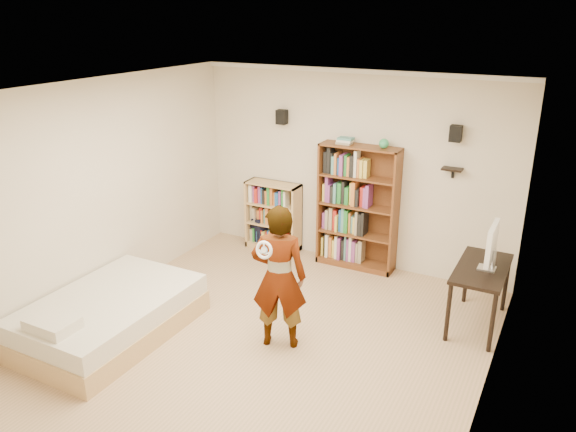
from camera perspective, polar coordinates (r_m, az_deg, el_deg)
name	(u,v)px	position (r m, az deg, el deg)	size (l,w,h in m)	color
ground	(263,344)	(6.25, -2.59, -12.86)	(4.50, 5.00, 0.01)	tan
room_shell	(260,189)	(5.49, -2.88, 2.73)	(4.52, 5.02, 2.71)	beige
crown_molding	(258,95)	(5.29, -3.05, 12.16)	(4.50, 5.00, 0.06)	white
speaker_left	(282,117)	(7.97, -0.63, 10.03)	(0.14, 0.12, 0.20)	black
speaker_right	(456,133)	(7.17, 16.68, 8.04)	(0.14, 0.12, 0.20)	black
wall_shelf	(452,169)	(7.28, 16.34, 4.59)	(0.25, 0.16, 0.03)	black
tall_bookshelf	(358,208)	(7.72, 7.08, 0.83)	(1.09, 0.32, 1.73)	brown
low_bookshelf	(273,216)	(8.37, -1.51, -0.01)	(0.82, 0.31, 1.03)	#D8B574
computer_desk	(479,296)	(6.76, 18.79, -7.72)	(0.53, 1.07, 0.73)	black
imac	(489,247)	(6.48, 19.78, -3.00)	(0.10, 0.52, 0.52)	white
daybed	(110,311)	(6.57, -17.65, -9.18)	(1.27, 1.96, 0.58)	beige
person	(279,277)	(5.87, -0.92, -6.24)	(0.58, 0.38, 1.59)	black
wii_wheel	(264,250)	(5.46, -2.44, -3.47)	(0.18, 0.18, 0.03)	white
navy_bag	(259,231)	(8.59, -2.99, -1.57)	(0.33, 0.21, 0.45)	black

